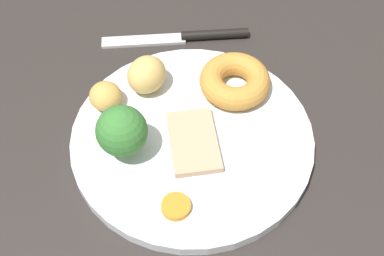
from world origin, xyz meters
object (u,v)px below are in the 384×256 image
object	(u,v)px
dinner_plate	(192,138)
yorkshire_pudding	(235,81)
meat_slice_main	(194,141)
broccoli_floret	(122,131)
carrot_coin_front	(176,206)
roast_potato_right	(147,75)
knife	(189,37)
roast_potato_left	(105,96)

from	to	relation	value
dinner_plate	yorkshire_pudding	bearing A→B (deg)	-43.45
meat_slice_main	broccoli_floret	world-z (taller)	broccoli_floret
broccoli_floret	yorkshire_pudding	bearing A→B (deg)	-60.13
meat_slice_main	carrot_coin_front	xyz separation A→B (cm)	(-7.27, 2.51, -0.06)
roast_potato_right	knife	world-z (taller)	roast_potato_right
yorkshire_pudding	roast_potato_right	world-z (taller)	roast_potato_right
roast_potato_left	carrot_coin_front	size ratio (longest dim) A/B	1.28
carrot_coin_front	meat_slice_main	bearing A→B (deg)	-19.04
broccoli_floret	knife	world-z (taller)	broccoli_floret
roast_potato_left	meat_slice_main	bearing A→B (deg)	-125.44
dinner_plate	yorkshire_pudding	distance (cm)	8.15
roast_potato_right	dinner_plate	bearing A→B (deg)	-148.99
carrot_coin_front	yorkshire_pudding	bearing A→B (deg)	-28.98
roast_potato_right	roast_potato_left	bearing A→B (deg)	113.89
yorkshire_pudding	roast_potato_right	xyz separation A→B (cm)	(1.35, 9.69, 0.74)
yorkshire_pudding	carrot_coin_front	xyz separation A→B (cm)	(-14.31, 7.93, -0.98)
meat_slice_main	knife	size ratio (longest dim) A/B	0.43
broccoli_floret	carrot_coin_front	bearing A→B (deg)	-147.30
carrot_coin_front	broccoli_floret	xyz separation A→B (cm)	(7.13, 4.58, 3.10)
yorkshire_pudding	roast_potato_right	bearing A→B (deg)	82.09
dinner_plate	broccoli_floret	bearing A→B (deg)	101.56
roast_potato_left	knife	size ratio (longest dim) A/B	0.20
meat_slice_main	roast_potato_right	distance (cm)	9.56
yorkshire_pudding	carrot_coin_front	world-z (taller)	yorkshire_pudding
dinner_plate	yorkshire_pudding	xyz separation A→B (cm)	(5.74, -5.43, 2.02)
dinner_plate	roast_potato_left	size ratio (longest dim) A/B	7.07
carrot_coin_front	roast_potato_right	bearing A→B (deg)	6.43
dinner_plate	roast_potato_right	bearing A→B (deg)	31.01
meat_slice_main	roast_potato_left	distance (cm)	10.98
yorkshire_pudding	knife	world-z (taller)	yorkshire_pudding
carrot_coin_front	knife	world-z (taller)	carrot_coin_front
dinner_plate	carrot_coin_front	distance (cm)	8.99
roast_potato_left	broccoli_floret	bearing A→B (deg)	-164.28
roast_potato_left	roast_potato_right	xyz separation A→B (cm)	(2.05, -4.63, 0.64)
carrot_coin_front	broccoli_floret	world-z (taller)	broccoli_floret
dinner_plate	roast_potato_right	size ratio (longest dim) A/B	5.54
meat_slice_main	roast_potato_left	size ratio (longest dim) A/B	2.17
knife	broccoli_floret	bearing A→B (deg)	65.79
dinner_plate	meat_slice_main	size ratio (longest dim) A/B	3.26
broccoli_floret	roast_potato_left	bearing A→B (deg)	15.72
meat_slice_main	roast_potato_left	bearing A→B (deg)	54.56
yorkshire_pudding	carrot_coin_front	size ratio (longest dim) A/B	2.79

